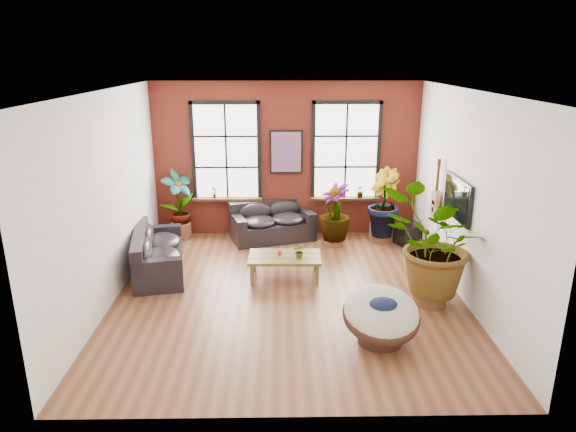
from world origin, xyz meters
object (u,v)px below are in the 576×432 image
(papasan_chair, at_px, (381,315))
(sofa_back, at_px, (272,223))
(sofa_left, at_px, (156,254))
(coffee_table, at_px, (285,258))

(papasan_chair, bearing_deg, sofa_back, 107.04)
(sofa_left, distance_m, papasan_chair, 4.66)
(sofa_left, height_order, coffee_table, sofa_left)
(sofa_back, bearing_deg, sofa_left, -157.61)
(sofa_back, bearing_deg, papasan_chair, -87.68)
(coffee_table, bearing_deg, sofa_back, 98.14)
(sofa_left, distance_m, coffee_table, 2.49)
(sofa_back, height_order, coffee_table, sofa_back)
(papasan_chair, bearing_deg, coffee_table, 117.56)
(sofa_back, distance_m, papasan_chair, 4.78)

